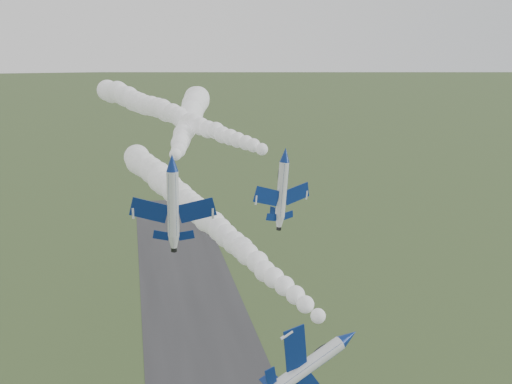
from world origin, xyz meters
The scene contains 6 objects.
jet_lead centered at (10.07, -3.44, 30.13)m, with size 5.65×13.02×10.30m.
smoke_trail_jet_lead centered at (-1.43, 36.94, 32.87)m, with size 5.68×77.88×5.68m, color white, non-canonical shape.
jet_pair_left centered at (-6.64, 20.44, 45.18)m, with size 11.88×14.03×3.46m.
smoke_trail_jet_pair_left centered at (-0.37, 57.74, 45.84)m, with size 5.90×69.06×5.90m, color white, non-canonical shape.
jet_pair_right centered at (9.05, 19.85, 45.67)m, with size 9.88×11.32×2.99m.
smoke_trail_jet_pair_right centered at (-4.73, 52.13, 47.72)m, with size 4.79×64.33×4.79m, color white, non-canonical shape.
Camera 1 is at (-11.59, -55.32, 61.67)m, focal length 40.00 mm.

